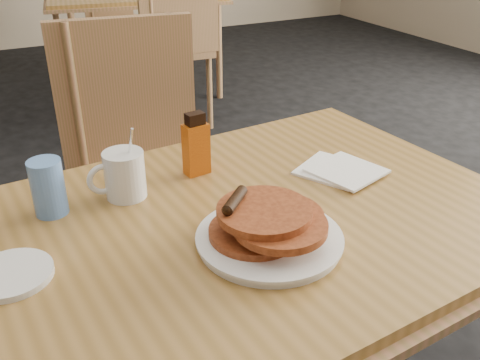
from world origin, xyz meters
name	(u,v)px	position (x,y,z in m)	size (l,w,h in m)	color
main_table	(232,237)	(-0.01, 0.02, 0.71)	(1.31, 0.94, 0.75)	olive
chair_main_far	(140,149)	(0.02, 0.76, 0.60)	(0.51, 0.51, 1.00)	#9E6B4A
chair_neighbor_far	(112,8)	(0.72, 3.76, 0.53)	(0.45, 0.46, 0.89)	#9E6B4A
chair_neighbor_near	(174,34)	(0.71, 2.27, 0.61)	(0.49, 0.49, 1.02)	#9E6B4A
pancake_plate	(269,230)	(0.02, -0.09, 0.78)	(0.28, 0.28, 0.10)	white
coffee_mug	(123,174)	(-0.17, 0.21, 0.80)	(0.12, 0.09, 0.16)	white
syrup_bottle	(196,146)	(0.01, 0.25, 0.82)	(0.06, 0.04, 0.15)	maroon
napkin_stack	(340,170)	(0.31, 0.09, 0.76)	(0.21, 0.22, 0.01)	white
blue_tumbler	(48,187)	(-0.32, 0.21, 0.81)	(0.07, 0.07, 0.12)	#5886D0
side_saucer	(11,275)	(-0.43, 0.02, 0.76)	(0.14, 0.14, 0.01)	white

